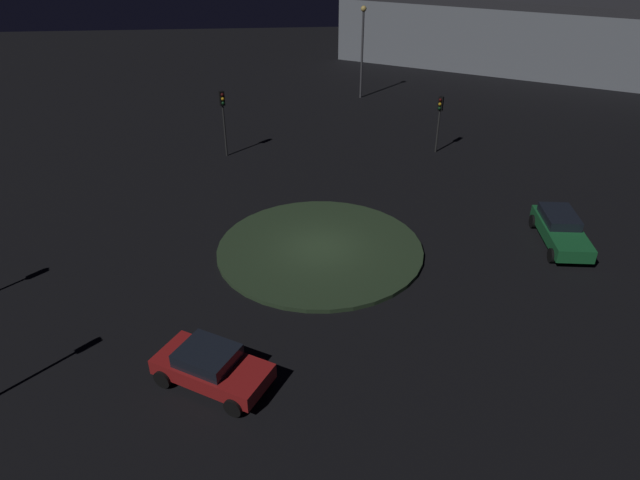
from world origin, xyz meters
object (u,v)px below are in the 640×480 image
object	(u,v)px
streetlamp_east	(362,42)
traffic_light_southeast	(440,113)
car_green	(561,229)
traffic_light_east	(223,111)
store_building	(521,27)
car_red	(211,366)

from	to	relation	value
streetlamp_east	traffic_light_southeast	bearing A→B (deg)	-166.05
car_green	traffic_light_east	world-z (taller)	traffic_light_east
traffic_light_east	store_building	xyz separation A→B (m)	(24.35, -29.04, 0.33)
car_green	traffic_light_east	xyz separation A→B (m)	(12.66, 16.77, 2.29)
streetlamp_east	car_green	bearing A→B (deg)	-166.31
car_green	traffic_light_southeast	world-z (taller)	traffic_light_southeast
traffic_light_east	streetlamp_east	distance (m)	16.39
car_red	store_building	size ratio (longest dim) A/B	0.12
streetlamp_east	car_red	bearing A→B (deg)	163.25
car_green	traffic_light_east	distance (m)	21.13
car_green	car_red	world-z (taller)	car_red
car_green	traffic_light_southeast	distance (m)	12.66
store_building	streetlamp_east	bearing A→B (deg)	64.27
car_red	streetlamp_east	bearing A→B (deg)	-75.53
car_green	streetlamp_east	world-z (taller)	streetlamp_east
traffic_light_southeast	car_green	bearing A→B (deg)	49.66
traffic_light_southeast	store_building	world-z (taller)	store_building
car_green	car_red	size ratio (longest dim) A/B	1.10
streetlamp_east	store_building	size ratio (longest dim) A/B	0.20
car_red	traffic_light_southeast	xyz separation A→B (m)	(20.30, -13.16, 1.94)
store_building	car_green	bearing A→B (deg)	102.74
traffic_light_southeast	store_building	bearing A→B (deg)	-175.18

